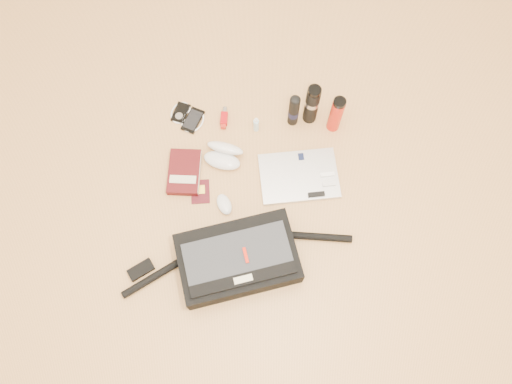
# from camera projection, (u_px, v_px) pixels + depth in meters

# --- Properties ---
(ground) EXTENTS (4.00, 4.00, 0.00)m
(ground) POSITION_uv_depth(u_px,v_px,m) (253.00, 207.00, 2.19)
(ground) COLOR tan
(ground) RESTS_ON ground
(messenger_bag) EXTENTS (0.96, 0.41, 0.14)m
(messenger_bag) POSITION_uv_depth(u_px,v_px,m) (237.00, 259.00, 2.04)
(messenger_bag) COLOR black
(messenger_bag) RESTS_ON ground
(laptop) EXTENTS (0.37, 0.28, 0.03)m
(laptop) POSITION_uv_depth(u_px,v_px,m) (299.00, 176.00, 2.23)
(laptop) COLOR #BABABC
(laptop) RESTS_ON ground
(book) EXTENTS (0.15, 0.22, 0.04)m
(book) POSITION_uv_depth(u_px,v_px,m) (185.00, 172.00, 2.23)
(book) COLOR #440C0F
(book) RESTS_ON ground
(passport) EXTENTS (0.09, 0.12, 0.01)m
(passport) POSITION_uv_depth(u_px,v_px,m) (200.00, 192.00, 2.21)
(passport) COLOR #450D14
(passport) RESTS_ON ground
(mouse) EXTENTS (0.09, 0.12, 0.03)m
(mouse) POSITION_uv_depth(u_px,v_px,m) (224.00, 204.00, 2.18)
(mouse) COLOR silver
(mouse) RESTS_ON ground
(sunglasses_case) EXTENTS (0.20, 0.18, 0.10)m
(sunglasses_case) POSITION_uv_depth(u_px,v_px,m) (224.00, 154.00, 2.24)
(sunglasses_case) COLOR silver
(sunglasses_case) RESTS_ON ground
(ipod) EXTENTS (0.12, 0.12, 0.01)m
(ipod) POSITION_uv_depth(u_px,v_px,m) (181.00, 113.00, 2.35)
(ipod) COLOR black
(ipod) RESTS_ON ground
(phone) EXTENTS (0.13, 0.14, 0.01)m
(phone) POSITION_uv_depth(u_px,v_px,m) (193.00, 120.00, 2.33)
(phone) COLOR black
(phone) RESTS_ON ground
(inhaler) EXTENTS (0.03, 0.11, 0.03)m
(inhaler) POSITION_uv_depth(u_px,v_px,m) (224.00, 118.00, 2.33)
(inhaler) COLOR #A20B0F
(inhaler) RESTS_ON ground
(spray_bottle) EXTENTS (0.03, 0.03, 0.10)m
(spray_bottle) POSITION_uv_depth(u_px,v_px,m) (256.00, 125.00, 2.28)
(spray_bottle) COLOR #B1DDF3
(spray_bottle) RESTS_ON ground
(aerosol_can) EXTENTS (0.06, 0.06, 0.20)m
(aerosol_can) POSITION_uv_depth(u_px,v_px,m) (294.00, 110.00, 2.24)
(aerosol_can) COLOR black
(aerosol_can) RESTS_ON ground
(thermos_black) EXTENTS (0.07, 0.07, 0.24)m
(thermos_black) POSITION_uv_depth(u_px,v_px,m) (312.00, 104.00, 2.23)
(thermos_black) COLOR black
(thermos_black) RESTS_ON ground
(thermos_red) EXTENTS (0.08, 0.08, 0.23)m
(thermos_red) POSITION_uv_depth(u_px,v_px,m) (336.00, 114.00, 2.22)
(thermos_red) COLOR red
(thermos_red) RESTS_ON ground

